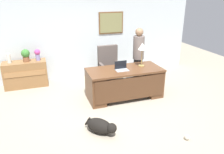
{
  "coord_description": "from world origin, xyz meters",
  "views": [
    {
      "loc": [
        -1.63,
        -4.44,
        2.7
      ],
      "look_at": [
        -0.01,
        0.3,
        0.75
      ],
      "focal_mm": 36.08,
      "sensor_mm": 36.0,
      "label": 1
    }
  ],
  "objects_px": {
    "dog_lying": "(101,126)",
    "desk_lamp": "(142,48)",
    "armchair": "(109,68)",
    "credenza": "(26,74)",
    "vase_empty": "(9,58)",
    "desk": "(125,82)",
    "person_standing": "(138,56)",
    "dog_toy_ball": "(187,137)",
    "laptop": "(121,68)",
    "vase_with_flowers": "(37,54)",
    "potted_plant": "(26,55)"
  },
  "relations": [
    {
      "from": "desk",
      "to": "desk_lamp",
      "type": "height_order",
      "value": "desk_lamp"
    },
    {
      "from": "laptop",
      "to": "vase_with_flowers",
      "type": "distance_m",
      "value": 2.58
    },
    {
      "from": "dog_lying",
      "to": "desk_lamp",
      "type": "xyz_separation_m",
      "value": [
        1.57,
        1.47,
        1.14
      ]
    },
    {
      "from": "laptop",
      "to": "potted_plant",
      "type": "height_order",
      "value": "potted_plant"
    },
    {
      "from": "credenza",
      "to": "person_standing",
      "type": "bearing_deg",
      "value": -16.74
    },
    {
      "from": "vase_with_flowers",
      "to": "dog_toy_ball",
      "type": "bearing_deg",
      "value": -55.9
    },
    {
      "from": "laptop",
      "to": "desk",
      "type": "bearing_deg",
      "value": 2.46
    },
    {
      "from": "vase_empty",
      "to": "dog_toy_ball",
      "type": "xyz_separation_m",
      "value": [
        3.31,
        -3.75,
        -0.85
      ]
    },
    {
      "from": "person_standing",
      "to": "desk_lamp",
      "type": "relative_size",
      "value": 2.69
    },
    {
      "from": "desk",
      "to": "laptop",
      "type": "relative_size",
      "value": 6.07
    },
    {
      "from": "person_standing",
      "to": "dog_toy_ball",
      "type": "distance_m",
      "value": 2.92
    },
    {
      "from": "armchair",
      "to": "vase_empty",
      "type": "height_order",
      "value": "armchair"
    },
    {
      "from": "desk_lamp",
      "to": "laptop",
      "type": "bearing_deg",
      "value": -169.13
    },
    {
      "from": "armchair",
      "to": "vase_with_flowers",
      "type": "xyz_separation_m",
      "value": [
        -1.99,
        0.63,
        0.45
      ]
    },
    {
      "from": "desk",
      "to": "potted_plant",
      "type": "bearing_deg",
      "value": 145.61
    },
    {
      "from": "armchair",
      "to": "credenza",
      "type": "bearing_deg",
      "value": 165.2
    },
    {
      "from": "desk",
      "to": "dog_toy_ball",
      "type": "relative_size",
      "value": 18.44
    },
    {
      "from": "person_standing",
      "to": "vase_with_flowers",
      "type": "relative_size",
      "value": 5.07
    },
    {
      "from": "desk_lamp",
      "to": "dog_lying",
      "type": "bearing_deg",
      "value": -136.95
    },
    {
      "from": "credenza",
      "to": "armchair",
      "type": "xyz_separation_m",
      "value": [
        2.39,
        -0.63,
        0.13
      ]
    },
    {
      "from": "vase_empty",
      "to": "armchair",
      "type": "bearing_deg",
      "value": -12.88
    },
    {
      "from": "armchair",
      "to": "dog_lying",
      "type": "relative_size",
      "value": 1.87
    },
    {
      "from": "dog_lying",
      "to": "vase_with_flowers",
      "type": "distance_m",
      "value": 3.27
    },
    {
      "from": "person_standing",
      "to": "desk",
      "type": "bearing_deg",
      "value": -135.01
    },
    {
      "from": "armchair",
      "to": "potted_plant",
      "type": "distance_m",
      "value": 2.44
    },
    {
      "from": "vase_empty",
      "to": "potted_plant",
      "type": "xyz_separation_m",
      "value": [
        0.45,
        0.0,
        0.06
      ]
    },
    {
      "from": "vase_empty",
      "to": "dog_toy_ball",
      "type": "relative_size",
      "value": 2.6
    },
    {
      "from": "person_standing",
      "to": "laptop",
      "type": "relative_size",
      "value": 5.34
    },
    {
      "from": "desk_lamp",
      "to": "vase_with_flowers",
      "type": "height_order",
      "value": "desk_lamp"
    },
    {
      "from": "desk",
      "to": "credenza",
      "type": "distance_m",
      "value": 2.98
    },
    {
      "from": "credenza",
      "to": "person_standing",
      "type": "height_order",
      "value": "person_standing"
    },
    {
      "from": "dog_lying",
      "to": "dog_toy_ball",
      "type": "relative_size",
      "value": 5.92
    },
    {
      "from": "vase_empty",
      "to": "desk",
      "type": "bearing_deg",
      "value": -29.95
    },
    {
      "from": "desk_lamp",
      "to": "dog_toy_ball",
      "type": "distance_m",
      "value": 2.54
    },
    {
      "from": "dog_toy_ball",
      "to": "desk",
      "type": "bearing_deg",
      "value": 102.19
    },
    {
      "from": "desk_lamp",
      "to": "vase_with_flowers",
      "type": "relative_size",
      "value": 1.88
    },
    {
      "from": "person_standing",
      "to": "vase_empty",
      "type": "relative_size",
      "value": 6.23
    },
    {
      "from": "credenza",
      "to": "dog_lying",
      "type": "distance_m",
      "value": 3.33
    },
    {
      "from": "desk",
      "to": "person_standing",
      "type": "height_order",
      "value": "person_standing"
    },
    {
      "from": "credenza",
      "to": "potted_plant",
      "type": "height_order",
      "value": "potted_plant"
    },
    {
      "from": "dog_toy_ball",
      "to": "armchair",
      "type": "bearing_deg",
      "value": 99.99
    },
    {
      "from": "vase_empty",
      "to": "potted_plant",
      "type": "bearing_deg",
      "value": 0.0
    },
    {
      "from": "desk",
      "to": "dog_lying",
      "type": "relative_size",
      "value": 3.11
    },
    {
      "from": "desk_lamp",
      "to": "dog_toy_ball",
      "type": "height_order",
      "value": "desk_lamp"
    },
    {
      "from": "dog_lying",
      "to": "laptop",
      "type": "height_order",
      "value": "laptop"
    },
    {
      "from": "vase_with_flowers",
      "to": "vase_empty",
      "type": "xyz_separation_m",
      "value": [
        -0.78,
        0.0,
        -0.06
      ]
    },
    {
      "from": "credenza",
      "to": "potted_plant",
      "type": "bearing_deg",
      "value": 1.05
    },
    {
      "from": "desk_lamp",
      "to": "dog_toy_ball",
      "type": "bearing_deg",
      "value": -91.57
    },
    {
      "from": "person_standing",
      "to": "desk_lamp",
      "type": "distance_m",
      "value": 0.73
    },
    {
      "from": "vase_with_flowers",
      "to": "potted_plant",
      "type": "xyz_separation_m",
      "value": [
        -0.32,
        0.0,
        0.0
      ]
    }
  ]
}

